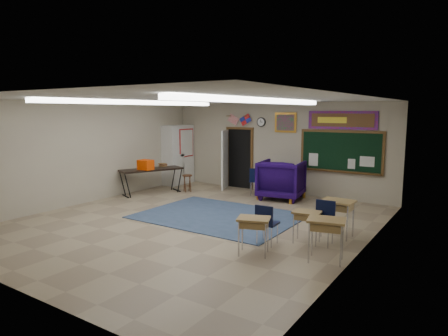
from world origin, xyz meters
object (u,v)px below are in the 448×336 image
Objects in this scene: wingback_armchair at (281,180)px; student_desk_front_left at (307,225)px; folding_table at (151,180)px; wooden_stool at (187,183)px; student_desk_front_right at (337,216)px.

student_desk_front_left is at bearing 112.86° from wingback_armchair.
wooden_stool is (0.78, 0.92, -0.16)m from folding_table.
folding_table is at bearing -130.36° from wooden_stool.
wingback_armchair reaches higher than wooden_stool.
folding_table reaches higher than wooden_stool.
folding_table is 3.71× the size of wooden_stool.
wingback_armchair is 4.24m from student_desk_front_left.
wooden_stool is (-5.80, 2.04, -0.16)m from student_desk_front_right.
student_desk_front_right is 6.15m from wooden_stool.
student_desk_front_right is 6.67m from folding_table.
folding_table is (-3.91, -1.70, -0.14)m from wingback_armchair.
wingback_armchair reaches higher than student_desk_front_right.
wingback_armchair is 1.98× the size of student_desk_front_left.
student_desk_front_right is (2.67, -2.82, -0.15)m from wingback_armchair.
wingback_armchair is 4.26m from folding_table.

